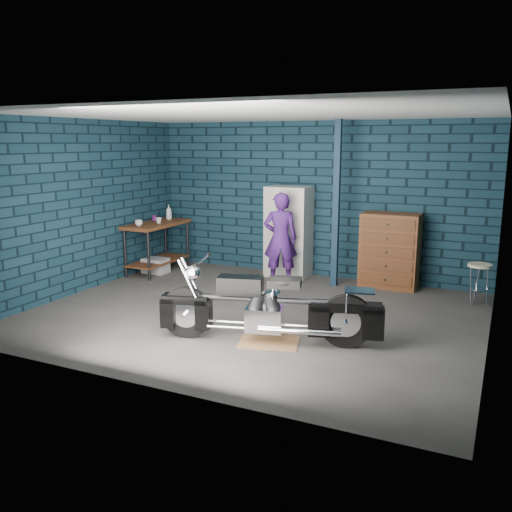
{
  "coord_description": "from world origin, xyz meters",
  "views": [
    {
      "loc": [
        3.08,
        -6.51,
        2.35
      ],
      "look_at": [
        -0.11,
        0.3,
        0.76
      ],
      "focal_mm": 38.0,
      "sensor_mm": 36.0,
      "label": 1
    }
  ],
  "objects_px": {
    "workbench": "(158,247)",
    "shop_stool": "(478,285)",
    "person": "(280,239)",
    "tool_chest": "(390,251)",
    "motorcycle": "(269,302)",
    "locker": "(288,232)",
    "storage_bin": "(156,265)"
  },
  "relations": [
    {
      "from": "locker",
      "to": "tool_chest",
      "type": "height_order",
      "value": "locker"
    },
    {
      "from": "tool_chest",
      "to": "locker",
      "type": "bearing_deg",
      "value": 180.0
    },
    {
      "from": "motorcycle",
      "to": "storage_bin",
      "type": "xyz_separation_m",
      "value": [
        -3.28,
        2.32,
        -0.36
      ]
    },
    {
      "from": "motorcycle",
      "to": "locker",
      "type": "relative_size",
      "value": 1.42
    },
    {
      "from": "locker",
      "to": "tool_chest",
      "type": "distance_m",
      "value": 1.78
    },
    {
      "from": "person",
      "to": "storage_bin",
      "type": "distance_m",
      "value": 2.45
    },
    {
      "from": "storage_bin",
      "to": "person",
      "type": "bearing_deg",
      "value": 6.4
    },
    {
      "from": "shop_stool",
      "to": "locker",
      "type": "bearing_deg",
      "value": 171.91
    },
    {
      "from": "person",
      "to": "shop_stool",
      "type": "relative_size",
      "value": 2.5
    },
    {
      "from": "workbench",
      "to": "shop_stool",
      "type": "xyz_separation_m",
      "value": [
        5.46,
        0.25,
        -0.15
      ]
    },
    {
      "from": "motorcycle",
      "to": "shop_stool",
      "type": "bearing_deg",
      "value": 35.83
    },
    {
      "from": "workbench",
      "to": "motorcycle",
      "type": "xyz_separation_m",
      "value": [
        3.3,
        -2.44,
        0.04
      ]
    },
    {
      "from": "motorcycle",
      "to": "shop_stool",
      "type": "relative_size",
      "value": 3.67
    },
    {
      "from": "workbench",
      "to": "locker",
      "type": "bearing_deg",
      "value": 16.92
    },
    {
      "from": "workbench",
      "to": "tool_chest",
      "type": "relative_size",
      "value": 1.15
    },
    {
      "from": "shop_stool",
      "to": "workbench",
      "type": "bearing_deg",
      "value": -177.4
    },
    {
      "from": "person",
      "to": "tool_chest",
      "type": "relative_size",
      "value": 1.26
    },
    {
      "from": "motorcycle",
      "to": "shop_stool",
      "type": "distance_m",
      "value": 3.45
    },
    {
      "from": "workbench",
      "to": "shop_stool",
      "type": "height_order",
      "value": "workbench"
    },
    {
      "from": "motorcycle",
      "to": "storage_bin",
      "type": "distance_m",
      "value": 4.04
    },
    {
      "from": "locker",
      "to": "storage_bin",
      "type": "bearing_deg",
      "value": -160.32
    },
    {
      "from": "workbench",
      "to": "storage_bin",
      "type": "distance_m",
      "value": 0.34
    },
    {
      "from": "storage_bin",
      "to": "tool_chest",
      "type": "xyz_separation_m",
      "value": [
        4.05,
        0.81,
        0.47
      ]
    },
    {
      "from": "tool_chest",
      "to": "motorcycle",
      "type": "bearing_deg",
      "value": -103.71
    },
    {
      "from": "shop_stool",
      "to": "tool_chest",
      "type": "bearing_deg",
      "value": 162.1
    },
    {
      "from": "workbench",
      "to": "motorcycle",
      "type": "relative_size",
      "value": 0.62
    },
    {
      "from": "motorcycle",
      "to": "workbench",
      "type": "bearing_deg",
      "value": 128.23
    },
    {
      "from": "person",
      "to": "tool_chest",
      "type": "bearing_deg",
      "value": 174.8
    },
    {
      "from": "workbench",
      "to": "storage_bin",
      "type": "height_order",
      "value": "workbench"
    },
    {
      "from": "person",
      "to": "locker",
      "type": "distance_m",
      "value": 0.56
    },
    {
      "from": "locker",
      "to": "tool_chest",
      "type": "xyz_separation_m",
      "value": [
        1.77,
        0.0,
        -0.19
      ]
    },
    {
      "from": "person",
      "to": "shop_stool",
      "type": "xyz_separation_m",
      "value": [
        3.09,
        0.1,
        -0.46
      ]
    }
  ]
}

